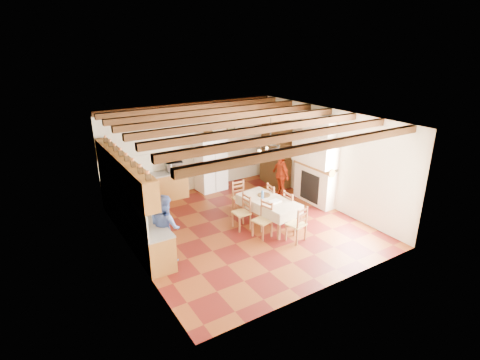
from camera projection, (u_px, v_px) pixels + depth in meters
name	position (u px, v px, depth m)	size (l,w,h in m)	color
floor	(243.00, 226.00, 10.39)	(6.00, 6.50, 0.02)	#4E110D
ceiling	(243.00, 118.00, 9.34)	(6.00, 6.50, 0.02)	silver
wall_back	(191.00, 147.00, 12.46)	(6.00, 0.02, 3.00)	beige
wall_front	(332.00, 223.00, 7.27)	(6.00, 0.02, 3.00)	beige
wall_left	(129.00, 199.00, 8.37)	(0.02, 6.50, 3.00)	beige
wall_right	(326.00, 158.00, 11.36)	(0.02, 6.50, 3.00)	beige
ceiling_beams	(243.00, 122.00, 9.37)	(6.00, 6.30, 0.16)	#3D2410
lower_cabinets_left	(134.00, 221.00, 9.73)	(0.60, 4.30, 0.86)	brown
lower_cabinets_back	(151.00, 189.00, 11.81)	(2.30, 0.60, 0.86)	brown
countertop_left	(132.00, 205.00, 9.58)	(0.62, 4.30, 0.04)	gray
countertop_back	(150.00, 176.00, 11.66)	(2.34, 0.62, 0.04)	gray
backsplash_left	(119.00, 196.00, 9.32)	(0.03, 4.30, 0.60)	#EDE7D0
backsplash_back	(146.00, 164.00, 11.77)	(2.30, 0.03, 0.60)	#EDE7D0
upper_cabinets	(123.00, 170.00, 9.18)	(0.35, 4.20, 0.70)	brown
fireplace	(314.00, 161.00, 11.41)	(0.56, 1.60, 2.80)	beige
wall_picture	(231.00, 132.00, 13.08)	(0.34, 0.03, 0.42)	black
refrigerator	(210.00, 163.00, 12.67)	(0.94, 0.77, 1.88)	white
hutch	(276.00, 152.00, 13.08)	(0.54, 1.28, 2.33)	#322311
dining_table	(268.00, 202.00, 10.23)	(1.12, 1.85, 0.77)	#EAE4C8
chandelier	(270.00, 147.00, 9.69)	(0.47, 0.47, 0.03)	black
chair_left_near	(262.00, 220.00, 9.67)	(0.42, 0.40, 0.96)	brown
chair_left_far	(241.00, 212.00, 10.11)	(0.42, 0.40, 0.96)	brown
chair_right_near	(292.00, 207.00, 10.44)	(0.42, 0.40, 0.96)	brown
chair_right_far	(275.00, 199.00, 10.94)	(0.42, 0.40, 0.96)	brown
chair_end_near	(296.00, 224.00, 9.48)	(0.42, 0.40, 0.96)	brown
chair_end_far	(241.00, 197.00, 11.06)	(0.42, 0.40, 0.96)	brown
person_man	(155.00, 219.00, 9.01)	(0.58, 0.38, 1.58)	white
person_woman_blue	(165.00, 227.00, 8.63)	(0.77, 0.60, 1.59)	#475FA7
person_woman_red	(280.00, 175.00, 12.18)	(0.85, 0.35, 1.45)	#A62B0F
microwave	(174.00, 166.00, 12.00)	(0.53, 0.36, 0.29)	silver
fridge_vase	(208.00, 131.00, 12.27)	(0.32, 0.32, 0.33)	#322311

